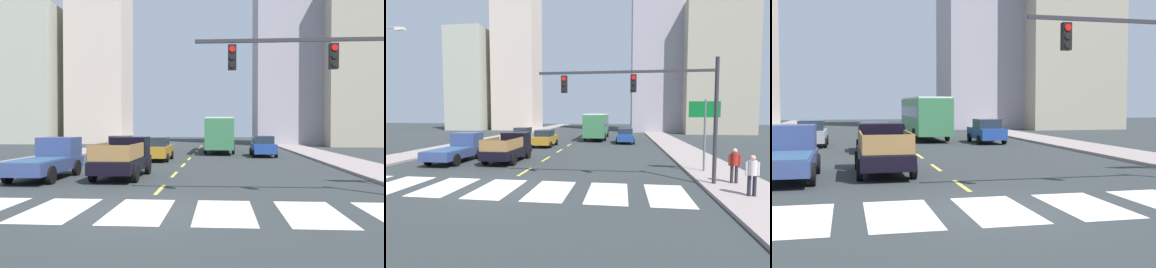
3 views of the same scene
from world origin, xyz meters
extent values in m
plane|color=#2D3233|center=(0.00, 0.00, 0.00)|extent=(160.00, 160.00, 0.00)
cube|color=gray|center=(10.96, 18.00, 0.07)|extent=(3.29, 110.00, 0.15)
cube|color=silver|center=(-5.04, 0.00, 0.00)|extent=(1.72, 3.60, 0.01)
cube|color=silver|center=(-2.52, 0.00, 0.00)|extent=(1.72, 3.60, 0.01)
cube|color=silver|center=(0.00, 0.00, 0.00)|extent=(1.72, 3.60, 0.01)
cube|color=silver|center=(2.52, 0.00, 0.00)|extent=(1.72, 3.60, 0.01)
cube|color=#DFC94E|center=(0.00, 4.00, 0.00)|extent=(0.16, 2.40, 0.01)
cube|color=#DFC94E|center=(0.00, 9.00, 0.00)|extent=(0.16, 2.40, 0.01)
cube|color=#DFC94E|center=(0.00, 14.00, 0.00)|extent=(0.16, 2.40, 0.01)
cube|color=#DFC94E|center=(0.00, 19.00, 0.00)|extent=(0.16, 2.40, 0.01)
cube|color=#DFC94E|center=(0.00, 24.00, 0.00)|extent=(0.16, 2.40, 0.01)
cube|color=#DFC94E|center=(0.00, 29.00, 0.00)|extent=(0.16, 2.40, 0.01)
cube|color=#DFC94E|center=(0.00, 34.00, 0.00)|extent=(0.16, 2.40, 0.01)
cube|color=#DFC94E|center=(0.00, 39.00, 0.00)|extent=(0.16, 2.40, 0.01)
cube|color=black|center=(-2.38, 7.49, 0.68)|extent=(1.96, 5.20, 0.56)
cube|color=black|center=(-2.38, 9.19, 1.46)|extent=(1.84, 1.60, 1.00)
cube|color=#19232D|center=(-2.38, 9.63, 1.64)|extent=(1.72, 0.08, 0.56)
cube|color=black|center=(-2.38, 6.54, 0.99)|extent=(1.84, 3.30, 0.06)
cylinder|color=black|center=(-3.36, 9.05, 0.40)|extent=(0.22, 0.80, 0.80)
cylinder|color=black|center=(-1.40, 9.05, 0.40)|extent=(0.22, 0.80, 0.80)
cylinder|color=black|center=(-3.36, 5.93, 0.40)|extent=(0.22, 0.80, 0.80)
cylinder|color=black|center=(-1.40, 5.93, 0.40)|extent=(0.22, 0.80, 0.80)
cube|color=olive|center=(-3.28, 6.54, 1.37)|extent=(0.06, 3.17, 0.70)
cube|color=olive|center=(-1.48, 6.54, 1.37)|extent=(0.06, 3.17, 0.70)
cube|color=olive|center=(-2.38, 4.95, 1.37)|extent=(1.80, 0.06, 0.70)
cube|color=navy|center=(-5.94, 6.68, 0.68)|extent=(1.96, 5.20, 0.56)
cube|color=navy|center=(-5.94, 8.38, 1.46)|extent=(1.84, 1.60, 1.00)
cube|color=#19232D|center=(-5.94, 8.82, 1.64)|extent=(1.72, 0.08, 0.56)
cube|color=navy|center=(-5.94, 5.73, 0.99)|extent=(1.84, 3.30, 0.06)
cylinder|color=black|center=(-4.96, 8.24, 0.40)|extent=(0.22, 0.80, 0.80)
cylinder|color=black|center=(-4.96, 5.12, 0.40)|extent=(0.22, 0.80, 0.80)
cube|color=#37754A|center=(2.31, 27.13, 1.85)|extent=(2.50, 10.80, 2.70)
cube|color=#19232D|center=(2.31, 27.13, 2.20)|extent=(2.52, 9.94, 0.80)
cube|color=silver|center=(2.31, 27.13, 3.26)|extent=(2.40, 10.37, 0.12)
cylinder|color=black|center=(1.06, 30.47, 0.50)|extent=(0.22, 1.00, 1.00)
cylinder|color=black|center=(3.56, 30.47, 0.50)|extent=(0.22, 1.00, 1.00)
cylinder|color=black|center=(1.06, 24.16, 0.50)|extent=(0.22, 1.00, 1.00)
cylinder|color=black|center=(3.56, 24.16, 0.50)|extent=(0.22, 1.00, 1.00)
cube|color=#929297|center=(-6.03, 21.70, 0.70)|extent=(1.80, 4.40, 0.76)
cube|color=#1E2833|center=(-6.03, 21.55, 1.40)|extent=(1.58, 2.11, 0.64)
cylinder|color=black|center=(-6.93, 23.07, 0.32)|extent=(0.22, 0.64, 0.64)
cylinder|color=black|center=(-5.13, 23.07, 0.32)|extent=(0.22, 0.64, 0.64)
cylinder|color=black|center=(-6.93, 20.34, 0.32)|extent=(0.22, 0.64, 0.64)
cylinder|color=black|center=(-5.13, 20.34, 0.32)|extent=(0.22, 0.64, 0.64)
cube|color=#AC7821|center=(-2.21, 17.23, 0.70)|extent=(1.80, 4.40, 0.76)
cube|color=#1E2833|center=(-2.21, 17.08, 1.40)|extent=(1.58, 2.11, 0.64)
cylinder|color=black|center=(-3.11, 18.59, 0.32)|extent=(0.22, 0.64, 0.64)
cylinder|color=black|center=(-1.31, 18.59, 0.32)|extent=(0.22, 0.64, 0.64)
cylinder|color=black|center=(-3.11, 15.86, 0.32)|extent=(0.22, 0.64, 0.64)
cylinder|color=black|center=(-1.31, 15.86, 0.32)|extent=(0.22, 0.64, 0.64)
cube|color=navy|center=(5.97, 21.89, 0.70)|extent=(1.80, 4.40, 0.76)
cube|color=#1E2833|center=(5.97, 21.74, 1.40)|extent=(1.58, 2.11, 0.64)
cylinder|color=black|center=(5.07, 23.26, 0.32)|extent=(0.22, 0.64, 0.64)
cylinder|color=black|center=(6.87, 23.26, 0.32)|extent=(0.22, 0.64, 0.64)
cylinder|color=black|center=(5.07, 20.53, 0.32)|extent=(0.22, 0.64, 0.64)
cylinder|color=black|center=(6.87, 20.53, 0.32)|extent=(0.22, 0.64, 0.64)
cube|color=#2D2D33|center=(5.72, 1.85, 5.40)|extent=(8.37, 0.12, 0.12)
cube|color=black|center=(2.79, 1.85, 4.85)|extent=(0.28, 0.24, 0.84)
cylinder|color=red|center=(2.79, 1.72, 5.11)|extent=(0.20, 0.04, 0.20)
cylinder|color=black|center=(2.79, 1.72, 4.85)|extent=(0.20, 0.04, 0.20)
cylinder|color=black|center=(2.79, 1.72, 4.59)|extent=(0.20, 0.04, 0.20)
cube|color=#A39984|center=(20.91, 40.98, 10.68)|extent=(10.69, 8.38, 21.36)
camera|label=1|loc=(2.40, -11.65, 2.53)|focal=37.19mm
camera|label=2|loc=(5.64, -12.92, 3.46)|focal=28.36mm
camera|label=3|loc=(-3.81, -12.42, 2.78)|focal=46.64mm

